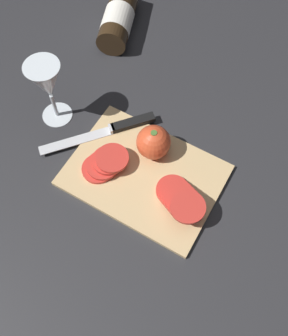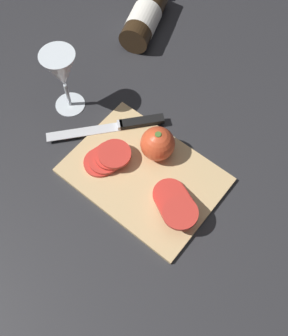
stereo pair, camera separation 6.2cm
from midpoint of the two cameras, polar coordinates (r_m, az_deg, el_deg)
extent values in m
plane|color=#28282B|center=(0.89, -2.01, -2.52)|extent=(3.00, 3.00, 0.00)
cube|color=tan|center=(0.90, -1.98, -1.18)|extent=(0.34, 0.25, 0.01)
cylinder|color=#332314|center=(1.16, -5.38, 20.69)|extent=(0.14, 0.21, 0.08)
cylinder|color=white|center=(1.14, -5.57, 20.16)|extent=(0.10, 0.11, 0.08)
cylinder|color=silver|center=(1.02, -14.19, 7.42)|extent=(0.07, 0.07, 0.00)
cylinder|color=silver|center=(0.98, -14.68, 8.68)|extent=(0.01, 0.01, 0.07)
cone|color=silver|center=(0.92, -15.92, 11.81)|extent=(0.08, 0.08, 0.10)
cone|color=beige|center=(0.94, -15.40, 10.51)|extent=(0.02, 0.02, 0.03)
sphere|color=#DB4C28|center=(0.88, -0.62, 3.63)|extent=(0.08, 0.08, 0.08)
cylinder|color=#47702D|center=(0.85, -0.65, 4.88)|extent=(0.01, 0.01, 0.01)
cube|color=silver|center=(0.95, -11.68, 3.80)|extent=(0.13, 0.15, 0.00)
cube|color=silver|center=(0.95, -6.59, 5.55)|extent=(0.02, 0.02, 0.01)
cube|color=black|center=(0.95, -3.48, 6.48)|extent=(0.09, 0.10, 0.01)
cylinder|color=red|center=(0.87, 2.17, -3.41)|extent=(0.08, 0.08, 0.01)
cylinder|color=red|center=(0.86, 2.55, -3.86)|extent=(0.08, 0.08, 0.01)
cylinder|color=red|center=(0.85, 2.95, -4.33)|extent=(0.08, 0.08, 0.01)
cylinder|color=red|center=(0.84, 3.36, -4.81)|extent=(0.08, 0.08, 0.01)
cylinder|color=red|center=(0.83, 3.78, -5.30)|extent=(0.08, 0.08, 0.01)
cylinder|color=red|center=(0.81, 4.21, -5.80)|extent=(0.08, 0.08, 0.01)
cylinder|color=red|center=(0.90, -8.62, -0.24)|extent=(0.08, 0.08, 0.01)
cylinder|color=red|center=(0.90, -7.97, 0.27)|extent=(0.08, 0.08, 0.01)
cylinder|color=red|center=(0.89, -7.31, 0.78)|extent=(0.08, 0.08, 0.01)
cylinder|color=red|center=(0.88, -6.64, 1.30)|extent=(0.08, 0.08, 0.01)
camera|label=1|loc=(0.03, -92.06, -4.00)|focal=42.00mm
camera|label=2|loc=(0.03, 87.94, 4.00)|focal=42.00mm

